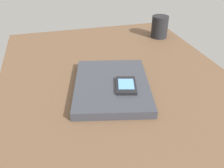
% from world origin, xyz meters
% --- Properties ---
extents(desk_surface, '(1.20, 0.80, 0.03)m').
position_xyz_m(desk_surface, '(0.00, 0.00, 0.01)').
color(desk_surface, brown).
rests_on(desk_surface, ground).
extents(laptop_closed, '(0.35, 0.30, 0.03)m').
position_xyz_m(laptop_closed, '(-0.00, 0.04, 0.04)').
color(laptop_closed, '#33353D').
rests_on(laptop_closed, desk_surface).
extents(cell_phone_on_laptop, '(0.11, 0.08, 0.01)m').
position_xyz_m(cell_phone_on_laptop, '(-0.04, 0.00, 0.06)').
color(cell_phone_on_laptop, black).
rests_on(cell_phone_on_laptop, laptop_closed).
extents(pen_cup, '(0.08, 0.08, 0.10)m').
position_xyz_m(pen_cup, '(0.39, -0.30, 0.08)').
color(pen_cup, black).
rests_on(pen_cup, desk_surface).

